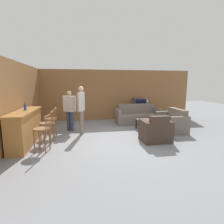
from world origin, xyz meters
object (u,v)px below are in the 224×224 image
book_on_table (148,121)px  person_by_window (70,109)px  armchair_near (156,131)px  coffee_table (146,122)px  person_by_counter (81,107)px  loveseat_right (172,122)px  bar_chair_near (42,131)px  couch_far (138,117)px  tv_unit (139,113)px  bar_chair_mid (47,125)px  bottle (25,107)px  tv (139,103)px  bar_chair_far (51,121)px  table_lamp (146,100)px

book_on_table → person_by_window: 3.14m
armchair_near → coffee_table: 1.27m
coffee_table → person_by_counter: bearing=178.7°
loveseat_right → bar_chair_near: bearing=-162.4°
armchair_near → loveseat_right: (1.22, 1.20, -0.01)m
book_on_table → bar_chair_near: bearing=-157.9°
couch_far → bar_chair_near: bearing=-141.5°
tv_unit → book_on_table: tv_unit is taller
bar_chair_mid → bottle: bottle is taller
coffee_table → person_by_counter: size_ratio=0.58×
coffee_table → tv: (0.46, 2.28, 0.53)m
coffee_table → person_by_counter: (-2.54, 0.06, 0.66)m
coffee_table → couch_far: bearing=86.0°
bar_chair_far → armchair_near: bar_chair_far is taller
bar_chair_mid → couch_far: 4.34m
person_by_counter → book_on_table: bearing=-3.1°
loveseat_right → coffee_table: loveseat_right is taller
loveseat_right → person_by_counter: 3.68m
coffee_table → tv_unit: (0.46, 2.29, -0.04)m
tv_unit → person_by_window: (-3.47, -1.68, 0.58)m
bar_chair_near → loveseat_right: 4.93m
tv → bottle: 5.61m
couch_far → table_lamp: (0.73, 0.89, 0.71)m
armchair_near → tv: bearing=80.2°
loveseat_right → tv: tv is taller
tv → table_lamp: table_lamp is taller
person_by_window → bar_chair_far: bearing=-129.6°
loveseat_right → tv_unit: bearing=104.6°
bar_chair_near → couch_far: (3.72, 2.96, -0.25)m
bar_chair_near → armchair_near: bar_chair_near is taller
bar_chair_far → coffee_table: size_ratio=1.00×
tv → person_by_counter: 3.74m
loveseat_right → coffee_table: 1.08m
bar_chair_near → couch_far: size_ratio=0.50×
armchair_near → person_by_counter: person_by_counter is taller
bar_chair_far → book_on_table: bar_chair_far is taller
couch_far → tv_unit: (0.37, 0.89, -0.01)m
couch_far → book_on_table: (-0.08, -1.48, 0.10)m
bar_chair_near → book_on_table: (3.64, 1.48, -0.15)m
bar_chair_far → coffee_table: bar_chair_far is taller
couch_far → bottle: (-4.36, -2.12, 0.84)m
bar_chair_near → person_by_counter: bearing=56.4°
loveseat_right → person_by_window: person_by_window is taller
bar_chair_near → tv: tv is taller
bar_chair_mid → couch_far: bearing=31.0°
coffee_table → person_by_window: (-3.01, 0.60, 0.54)m
couch_far → bar_chair_mid: bearing=-149.0°
bar_chair_far → armchair_near: (3.47, -1.13, -0.24)m
person_by_counter → loveseat_right: bearing=-2.0°
table_lamp → coffee_table: bearing=-109.9°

